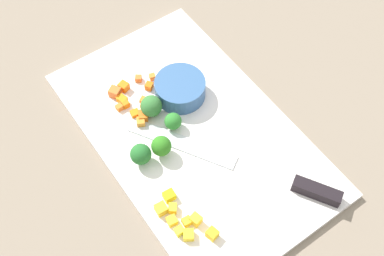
# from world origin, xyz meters

# --- Properties ---
(ground_plane) EXTENTS (4.00, 4.00, 0.00)m
(ground_plane) POSITION_xyz_m (0.00, 0.00, 0.00)
(ground_plane) COLOR gray
(cutting_board) EXTENTS (0.51, 0.31, 0.01)m
(cutting_board) POSITION_xyz_m (0.00, 0.00, 0.01)
(cutting_board) COLOR white
(cutting_board) RESTS_ON ground_plane
(prep_bowl) EXTENTS (0.09, 0.09, 0.04)m
(prep_bowl) POSITION_xyz_m (-0.08, 0.03, 0.03)
(prep_bowl) COLOR #345B8E
(prep_bowl) RESTS_ON cutting_board
(chef_knife) EXTENTS (0.33, 0.21, 0.02)m
(chef_knife) POSITION_xyz_m (0.14, 0.05, 0.02)
(chef_knife) COLOR silver
(chef_knife) RESTS_ON cutting_board
(carrot_dice_0) EXTENTS (0.02, 0.02, 0.01)m
(carrot_dice_0) POSITION_xyz_m (-0.08, -0.04, 0.02)
(carrot_dice_0) COLOR orange
(carrot_dice_0) RESTS_ON cutting_board
(carrot_dice_1) EXTENTS (0.02, 0.02, 0.01)m
(carrot_dice_1) POSITION_xyz_m (-0.12, -0.01, 0.02)
(carrot_dice_1) COLOR orange
(carrot_dice_1) RESTS_ON cutting_board
(carrot_dice_2) EXTENTS (0.01, 0.01, 0.01)m
(carrot_dice_2) POSITION_xyz_m (-0.11, -0.07, 0.02)
(carrot_dice_2) COLOR orange
(carrot_dice_2) RESTS_ON cutting_board
(carrot_dice_3) EXTENTS (0.01, 0.02, 0.01)m
(carrot_dice_3) POSITION_xyz_m (-0.10, -0.03, 0.02)
(carrot_dice_3) COLOR orange
(carrot_dice_3) RESTS_ON cutting_board
(carrot_dice_4) EXTENTS (0.02, 0.02, 0.01)m
(carrot_dice_4) POSITION_xyz_m (-0.15, -0.05, 0.02)
(carrot_dice_4) COLOR orange
(carrot_dice_4) RESTS_ON cutting_board
(carrot_dice_5) EXTENTS (0.02, 0.02, 0.01)m
(carrot_dice_5) POSITION_xyz_m (-0.15, -0.02, 0.02)
(carrot_dice_5) COLOR orange
(carrot_dice_5) RESTS_ON cutting_board
(carrot_dice_6) EXTENTS (0.02, 0.02, 0.01)m
(carrot_dice_6) POSITION_xyz_m (-0.06, -0.06, 0.02)
(carrot_dice_6) COLOR orange
(carrot_dice_6) RESTS_ON cutting_board
(carrot_dice_7) EXTENTS (0.02, 0.02, 0.02)m
(carrot_dice_7) POSITION_xyz_m (-0.14, -0.07, 0.02)
(carrot_dice_7) COLOR orange
(carrot_dice_7) RESTS_ON cutting_board
(carrot_dice_8) EXTENTS (0.02, 0.02, 0.01)m
(carrot_dice_8) POSITION_xyz_m (-0.08, -0.06, 0.02)
(carrot_dice_8) COLOR orange
(carrot_dice_8) RESTS_ON cutting_board
(carrot_dice_9) EXTENTS (0.02, 0.02, 0.01)m
(carrot_dice_9) POSITION_xyz_m (-0.12, -0.07, 0.02)
(carrot_dice_9) COLOR orange
(carrot_dice_9) RESTS_ON cutting_board
(carrot_dice_10) EXTENTS (0.02, 0.02, 0.01)m
(carrot_dice_10) POSITION_xyz_m (-0.09, -0.04, 0.02)
(carrot_dice_10) COLOR orange
(carrot_dice_10) RESTS_ON cutting_board
(carrot_dice_11) EXTENTS (0.01, 0.01, 0.01)m
(carrot_dice_11) POSITION_xyz_m (-0.14, 0.01, 0.02)
(carrot_dice_11) COLOR orange
(carrot_dice_11) RESTS_ON cutting_board
(carrot_dice_12) EXTENTS (0.02, 0.02, 0.02)m
(carrot_dice_12) POSITION_xyz_m (-0.07, -0.05, 0.02)
(carrot_dice_12) COLOR orange
(carrot_dice_12) RESTS_ON cutting_board
(carrot_dice_13) EXTENTS (0.01, 0.01, 0.01)m
(carrot_dice_13) POSITION_xyz_m (-0.11, -0.08, 0.02)
(carrot_dice_13) COLOR orange
(carrot_dice_13) RESTS_ON cutting_board
(pepper_dice_0) EXTENTS (0.02, 0.02, 0.02)m
(pepper_dice_0) POSITION_xyz_m (0.09, -0.12, 0.02)
(pepper_dice_0) COLOR yellow
(pepper_dice_0) RESTS_ON cutting_board
(pepper_dice_1) EXTENTS (0.02, 0.02, 0.01)m
(pepper_dice_1) POSITION_xyz_m (0.15, -0.11, 0.02)
(pepper_dice_1) COLOR yellow
(pepper_dice_1) RESTS_ON cutting_board
(pepper_dice_2) EXTENTS (0.02, 0.02, 0.01)m
(pepper_dice_2) POSITION_xyz_m (0.10, -0.11, 0.02)
(pepper_dice_2) COLOR yellow
(pepper_dice_2) RESTS_ON cutting_board
(pepper_dice_3) EXTENTS (0.02, 0.02, 0.02)m
(pepper_dice_3) POSITION_xyz_m (0.14, -0.09, 0.02)
(pepper_dice_3) COLOR yellow
(pepper_dice_3) RESTS_ON cutting_board
(pepper_dice_4) EXTENTS (0.02, 0.02, 0.01)m
(pepper_dice_4) POSITION_xyz_m (0.08, -0.10, 0.02)
(pepper_dice_4) COLOR yellow
(pepper_dice_4) RESTS_ON cutting_board
(pepper_dice_5) EXTENTS (0.02, 0.02, 0.01)m
(pepper_dice_5) POSITION_xyz_m (0.12, -0.12, 0.02)
(pepper_dice_5) COLOR yellow
(pepper_dice_5) RESTS_ON cutting_board
(pepper_dice_6) EXTENTS (0.01, 0.01, 0.01)m
(pepper_dice_6) POSITION_xyz_m (0.13, -0.10, 0.02)
(pepper_dice_6) COLOR gold
(pepper_dice_6) RESTS_ON cutting_board
(pepper_dice_7) EXTENTS (0.01, 0.01, 0.01)m
(pepper_dice_7) POSITION_xyz_m (0.14, -0.12, 0.02)
(pepper_dice_7) COLOR yellow
(pepper_dice_7) RESTS_ON cutting_board
(pepper_dice_8) EXTENTS (0.02, 0.02, 0.02)m
(pepper_dice_8) POSITION_xyz_m (0.17, -0.08, 0.02)
(pepper_dice_8) COLOR yellow
(pepper_dice_8) RESTS_ON cutting_board
(broccoli_floret_0) EXTENTS (0.03, 0.03, 0.04)m
(broccoli_floret_0) POSITION_xyz_m (0.01, -0.07, 0.03)
(broccoli_floret_0) COLOR #81B263
(broccoli_floret_0) RESTS_ON cutting_board
(broccoli_floret_1) EXTENTS (0.03, 0.03, 0.03)m
(broccoli_floret_1) POSITION_xyz_m (-0.03, -0.02, 0.03)
(broccoli_floret_1) COLOR #88BC60
(broccoli_floret_1) RESTS_ON cutting_board
(broccoli_floret_2) EXTENTS (0.04, 0.04, 0.04)m
(broccoli_floret_2) POSITION_xyz_m (-0.07, -0.04, 0.03)
(broccoli_floret_2) COLOR #89AE6B
(broccoli_floret_2) RESTS_ON cutting_board
(broccoli_floret_3) EXTENTS (0.04, 0.04, 0.04)m
(broccoli_floret_3) POSITION_xyz_m (0.00, -0.10, 0.03)
(broccoli_floret_3) COLOR #82B06A
(broccoli_floret_3) RESTS_ON cutting_board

